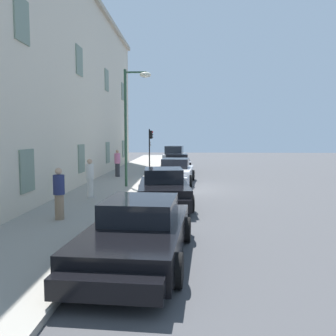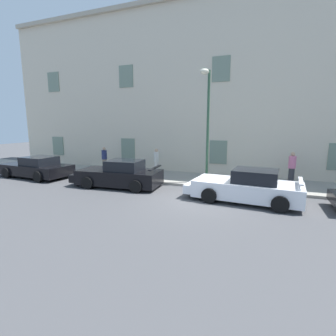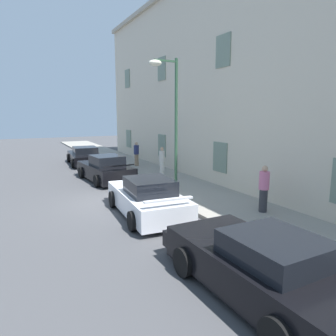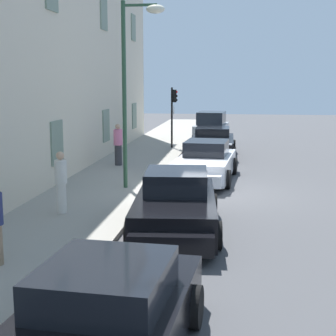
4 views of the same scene
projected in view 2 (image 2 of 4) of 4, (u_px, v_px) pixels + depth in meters
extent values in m
plane|color=#444447|center=(195.00, 199.00, 11.51)|extent=(80.00, 80.00, 0.00)
cube|color=gray|center=(212.00, 181.00, 15.02)|extent=(60.00, 3.42, 0.14)
cube|color=beige|center=(226.00, 93.00, 17.70)|extent=(33.33, 4.44, 11.03)
cube|color=#AFA38E|center=(229.00, 5.00, 16.74)|extent=(33.33, 4.94, 0.30)
cube|color=gray|center=(58.00, 146.00, 21.08)|extent=(1.10, 0.06, 1.50)
cube|color=gray|center=(128.00, 149.00, 18.69)|extent=(1.10, 0.06, 1.50)
cube|color=gray|center=(218.00, 152.00, 16.30)|extent=(1.10, 0.06, 1.50)
cube|color=gray|center=(53.00, 82.00, 20.21)|extent=(1.10, 0.06, 1.50)
cube|color=gray|center=(126.00, 76.00, 17.82)|extent=(1.10, 0.06, 1.50)
cube|color=gray|center=(221.00, 69.00, 15.43)|extent=(1.10, 0.06, 1.50)
cube|color=black|center=(36.00, 169.00, 16.33)|extent=(4.82, 2.34, 0.64)
cube|color=black|center=(39.00, 161.00, 16.08)|extent=(1.98, 1.75, 0.51)
cube|color=black|center=(16.00, 168.00, 17.21)|extent=(1.53, 1.96, 0.35)
cylinder|color=black|center=(7.00, 173.00, 16.06)|extent=(0.68, 0.28, 0.66)
cylinder|color=black|center=(35.00, 168.00, 17.88)|extent=(0.68, 0.28, 0.66)
cylinder|color=black|center=(38.00, 177.00, 14.84)|extent=(0.68, 0.28, 0.66)
cylinder|color=black|center=(66.00, 171.00, 16.66)|extent=(0.68, 0.28, 0.66)
cube|color=black|center=(120.00, 177.00, 13.82)|extent=(4.61, 2.28, 0.77)
cube|color=black|center=(125.00, 165.00, 13.61)|extent=(1.90, 1.68, 0.55)
cube|color=black|center=(89.00, 177.00, 14.39)|extent=(1.48, 1.87, 0.43)
cube|color=black|center=(155.00, 168.00, 13.14)|extent=(0.29, 1.64, 0.06)
cylinder|color=black|center=(88.00, 183.00, 13.34)|extent=(0.66, 0.29, 0.65)
cylinder|color=black|center=(106.00, 176.00, 15.15)|extent=(0.66, 0.29, 0.65)
cylinder|color=black|center=(136.00, 187.00, 12.56)|extent=(0.66, 0.29, 0.65)
cylinder|color=black|center=(150.00, 179.00, 14.37)|extent=(0.66, 0.29, 0.65)
cube|color=white|center=(246.00, 189.00, 11.15)|extent=(4.67, 2.25, 0.73)
cube|color=black|center=(255.00, 176.00, 10.90)|extent=(1.93, 1.66, 0.55)
cube|color=white|center=(203.00, 187.00, 12.01)|extent=(1.49, 1.86, 0.40)
cube|color=white|center=(301.00, 181.00, 10.16)|extent=(0.28, 1.64, 0.06)
cylinder|color=black|center=(209.00, 196.00, 10.93)|extent=(0.68, 0.29, 0.67)
cylinder|color=black|center=(220.00, 186.00, 12.64)|extent=(0.68, 0.29, 0.67)
cylinder|color=black|center=(280.00, 204.00, 9.73)|extent=(0.68, 0.29, 0.67)
cylinder|color=black|center=(282.00, 192.00, 11.44)|extent=(0.68, 0.29, 0.67)
cylinder|color=#2D5138|center=(208.00, 128.00, 13.87)|extent=(0.14, 0.14, 6.08)
cube|color=#2D5138|center=(207.00, 71.00, 12.88)|extent=(0.08, 1.10, 0.08)
ellipsoid|color=#EAE5C6|center=(205.00, 72.00, 12.44)|extent=(0.44, 0.60, 0.28)
cylinder|color=#8C7259|center=(105.00, 165.00, 17.88)|extent=(0.31, 0.31, 0.81)
cylinder|color=navy|center=(104.00, 155.00, 17.76)|extent=(0.39, 0.39, 0.63)
sphere|color=tan|center=(104.00, 149.00, 17.69)|extent=(0.22, 0.22, 0.22)
cylinder|color=silver|center=(156.00, 168.00, 16.50)|extent=(0.33, 0.33, 0.83)
cylinder|color=silver|center=(156.00, 157.00, 16.37)|extent=(0.41, 0.41, 0.64)
sphere|color=tan|center=(156.00, 150.00, 16.30)|extent=(0.22, 0.22, 0.22)
cylinder|color=#333338|center=(291.00, 176.00, 13.91)|extent=(0.32, 0.32, 0.86)
cylinder|color=pink|center=(292.00, 162.00, 13.78)|extent=(0.40, 0.40, 0.66)
sphere|color=tan|center=(293.00, 154.00, 13.70)|extent=(0.22, 0.22, 0.22)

